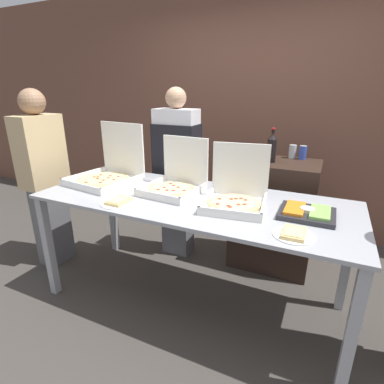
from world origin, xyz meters
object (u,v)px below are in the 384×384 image
object	(u,v)px
person_guest_plaid	(45,178)
pizza_box_far_right	(236,195)
paper_plate_front_center	(294,234)
soda_can_colored	(303,152)
person_server_vest	(177,166)
paper_plate_front_left	(119,202)
soda_can_silver	(293,151)
soda_bottle	(272,147)
veggie_tray	(307,213)
pizza_box_near_right	(175,182)
pizza_box_far_left	(108,172)

from	to	relation	value
person_guest_plaid	pizza_box_far_right	bearing A→B (deg)	90.94
paper_plate_front_center	soda_can_colored	distance (m)	1.33
pizza_box_far_right	person_server_vest	bearing A→B (deg)	133.10
paper_plate_front_center	soda_can_colored	size ratio (longest dim) A/B	1.84
paper_plate_front_center	person_guest_plaid	distance (m)	2.25
person_server_vest	person_guest_plaid	distance (m)	1.23
paper_plate_front_left	person_server_vest	size ratio (longest dim) A/B	0.16
soda_can_silver	paper_plate_front_left	bearing A→B (deg)	-126.13
paper_plate_front_left	soda_bottle	distance (m)	1.39
soda_bottle	person_guest_plaid	bearing A→B (deg)	-156.86
paper_plate_front_left	person_guest_plaid	distance (m)	1.10
soda_can_silver	person_server_vest	bearing A→B (deg)	-159.56
person_server_vest	paper_plate_front_left	bearing A→B (deg)	92.54
paper_plate_front_left	veggie_tray	bearing A→B (deg)	14.84
person_guest_plaid	veggie_tray	bearing A→B (deg)	91.03
pizza_box_near_right	person_server_vest	xyz separation A→B (m)	(-0.28, 0.56, -0.03)
paper_plate_front_left	soda_can_colored	distance (m)	1.71
pizza_box_near_right	pizza_box_far_left	distance (m)	0.64
pizza_box_near_right	pizza_box_far_right	world-z (taller)	pizza_box_near_right
veggie_tray	soda_bottle	xyz separation A→B (m)	(-0.39, 0.77, 0.25)
paper_plate_front_center	soda_bottle	xyz separation A→B (m)	(-0.35, 1.08, 0.26)
paper_plate_front_left	soda_bottle	world-z (taller)	soda_bottle
pizza_box_near_right	veggie_tray	world-z (taller)	pizza_box_near_right
pizza_box_far_right	paper_plate_front_left	bearing A→B (deg)	-165.11
pizza_box_far_left	paper_plate_front_left	world-z (taller)	pizza_box_far_left
pizza_box_far_right	person_guest_plaid	world-z (taller)	person_guest_plaid
soda_can_colored	person_server_vest	size ratio (longest dim) A/B	0.07
pizza_box_far_right	paper_plate_front_center	distance (m)	0.52
veggie_tray	person_guest_plaid	world-z (taller)	person_guest_plaid
soda_bottle	soda_can_silver	xyz separation A→B (m)	(0.15, 0.24, -0.07)
soda_can_colored	pizza_box_far_right	bearing A→B (deg)	-107.37
soda_can_silver	person_guest_plaid	world-z (taller)	person_guest_plaid
paper_plate_front_left	soda_can_colored	size ratio (longest dim) A/B	2.08
pizza_box_near_right	person_guest_plaid	distance (m)	1.31
pizza_box_far_right	paper_plate_front_center	world-z (taller)	pizza_box_far_right
pizza_box_near_right	pizza_box_far_left	world-z (taller)	pizza_box_far_left
pizza_box_far_left	pizza_box_far_right	xyz separation A→B (m)	(1.15, -0.08, -0.01)
soda_bottle	pizza_box_near_right	bearing A→B (deg)	-130.26
soda_bottle	soda_can_colored	bearing A→B (deg)	44.43
pizza_box_near_right	paper_plate_front_center	xyz separation A→B (m)	(0.94, -0.39, -0.06)
pizza_box_near_right	paper_plate_front_left	size ratio (longest dim) A/B	1.74
paper_plate_front_left	person_guest_plaid	size ratio (longest dim) A/B	0.16
person_server_vest	soda_can_silver	bearing A→B (deg)	-159.56
paper_plate_front_center	person_server_vest	size ratio (longest dim) A/B	0.14
paper_plate_front_center	person_server_vest	world-z (taller)	person_server_vest
veggie_tray	soda_can_colored	world-z (taller)	soda_can_colored
paper_plate_front_center	soda_bottle	distance (m)	1.16
pizza_box_far_right	person_guest_plaid	xyz separation A→B (m)	(-1.81, -0.03, -0.09)
pizza_box_near_right	soda_bottle	size ratio (longest dim) A/B	1.51
soda_bottle	soda_can_silver	distance (m)	0.29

